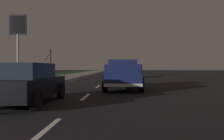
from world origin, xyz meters
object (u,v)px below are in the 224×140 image
(sedan_black, at_px, (26,83))
(gas_price_sign, at_px, (18,31))
(pickup_truck, at_px, (123,73))
(sedan_tan, at_px, (124,72))
(bare_tree_far, at_px, (50,62))

(sedan_black, relative_size, gas_price_sign, 0.61)
(pickup_truck, height_order, gas_price_sign, gas_price_sign)
(sedan_black, height_order, sedan_tan, same)
(bare_tree_far, bearing_deg, gas_price_sign, -179.78)
(gas_price_sign, bearing_deg, pickup_truck, -133.59)
(sedan_tan, bearing_deg, gas_price_sign, 112.09)
(pickup_truck, relative_size, sedan_tan, 1.23)
(sedan_tan, distance_m, bare_tree_far, 14.02)
(pickup_truck, distance_m, gas_price_sign, 16.60)
(sedan_black, xyz_separation_m, gas_price_sign, (17.20, 7.93, 4.63))
(pickup_truck, height_order, sedan_tan, pickup_truck)
(sedan_tan, xyz_separation_m, bare_tree_far, (7.34, 11.85, 1.46))
(gas_price_sign, bearing_deg, bare_tree_far, 0.22)
(sedan_black, xyz_separation_m, bare_tree_far, (29.33, 7.97, 1.46))
(gas_price_sign, bearing_deg, sedan_black, -155.25)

